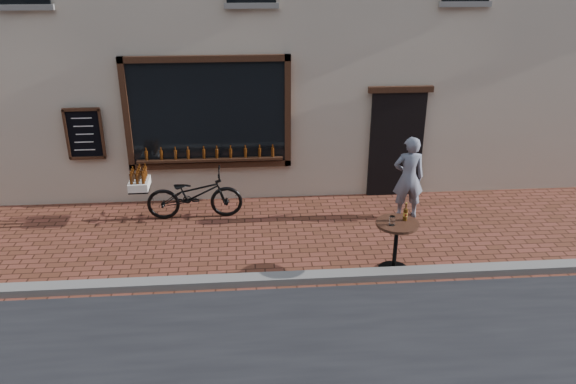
{
  "coord_description": "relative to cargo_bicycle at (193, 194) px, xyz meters",
  "views": [
    {
      "loc": [
        -1.2,
        -7.29,
        4.78
      ],
      "look_at": [
        -0.51,
        1.2,
        1.1
      ],
      "focal_mm": 35.0,
      "sensor_mm": 36.0,
      "label": 1
    }
  ],
  "objects": [
    {
      "name": "pedestrian",
      "position": [
        4.11,
        -0.27,
        0.32
      ],
      "size": [
        0.61,
        0.41,
        1.62
      ],
      "primitive_type": "imported",
      "rotation": [
        0.0,
        0.0,
        3.1
      ],
      "color": "slate",
      "rests_on": "ground"
    },
    {
      "name": "bistro_table",
      "position": [
        3.37,
        -2.25,
        0.13
      ],
      "size": [
        0.68,
        0.68,
        1.16
      ],
      "color": "black",
      "rests_on": "ground"
    },
    {
      "name": "ground",
      "position": [
        2.23,
        -2.65,
        -0.49
      ],
      "size": [
        90.0,
        90.0,
        0.0
      ],
      "primitive_type": "plane",
      "color": "#5B2E1D",
      "rests_on": "ground"
    },
    {
      "name": "cargo_bicycle",
      "position": [
        0.0,
        0.0,
        0.0
      ],
      "size": [
        2.11,
        0.68,
        1.02
      ],
      "rotation": [
        0.0,
        0.0,
        1.59
      ],
      "color": "black",
      "rests_on": "ground"
    },
    {
      "name": "kerb",
      "position": [
        2.23,
        -2.45,
        -0.43
      ],
      "size": [
        90.0,
        0.25,
        0.12
      ],
      "primitive_type": "cube",
      "color": "slate",
      "rests_on": "ground"
    }
  ]
}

